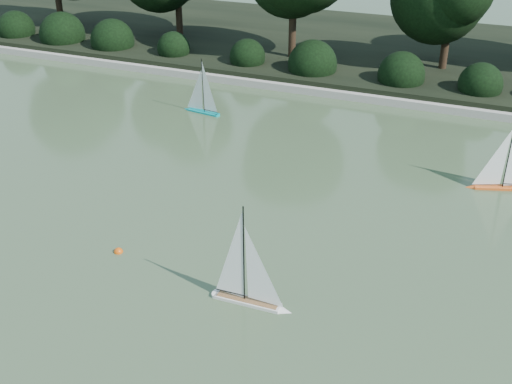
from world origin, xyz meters
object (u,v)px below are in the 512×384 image
at_px(sailboat_white_b, 253,289).
at_px(sailboat_teal, 200,103).
at_px(sailboat_orange, 497,176).
at_px(race_buoy, 118,252).

bearing_deg(sailboat_white_b, sailboat_teal, 122.77).
distance_m(sailboat_orange, race_buoy, 6.63).
height_order(sailboat_orange, race_buoy, sailboat_orange).
bearing_deg(race_buoy, sailboat_teal, 105.28).
height_order(sailboat_white_b, sailboat_orange, sailboat_white_b).
relative_size(sailboat_white_b, race_buoy, 11.15).
relative_size(sailboat_orange, sailboat_teal, 1.11).
relative_size(sailboat_white_b, sailboat_orange, 1.02).
relative_size(sailboat_white_b, sailboat_teal, 1.13).
height_order(sailboat_white_b, sailboat_teal, sailboat_white_b).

